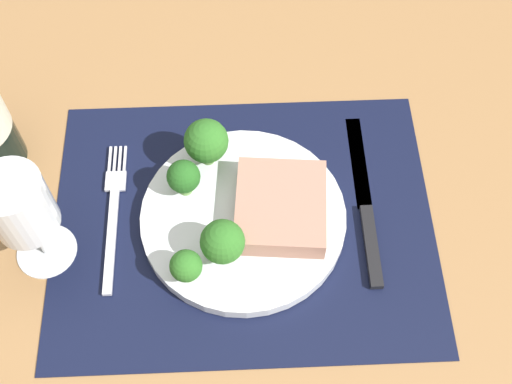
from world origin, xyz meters
The scene contains 11 objects.
ground_plane centered at (0.00, 0.00, -1.50)cm, with size 140.00×110.00×3.00cm, color #996D42.
placemat centered at (0.00, 0.00, 0.15)cm, with size 43.33×33.95×0.30cm, color black.
plate centered at (0.00, 0.00, 1.10)cm, with size 23.22×23.22×1.60cm, color silver.
steak centered at (4.16, 0.12, 3.33)cm, with size 9.90×10.94×2.86cm, color tan.
broccoli_near_steak centered at (-6.48, 3.46, 4.75)cm, with size 3.80×3.80×4.87cm.
broccoli_near_fork centered at (-3.89, 7.50, 5.72)cm, with size 5.10×5.10×6.47cm.
broccoli_back_left centered at (-6.10, -7.26, 4.51)cm, with size 3.46×3.46×4.47cm.
broccoli_center centered at (-2.26, -5.04, 5.40)cm, with size 4.76×4.76×5.94cm.
fork centered at (-14.91, 1.42, 0.55)cm, with size 2.40×19.20×0.50cm.
knife centered at (14.15, 0.53, 0.60)cm, with size 1.80×23.00×0.80cm.
wine_glass centered at (-22.08, -2.81, 9.87)cm, with size 6.70×6.70×14.46cm.
Camera 1 is at (-0.42, -35.82, 68.04)cm, focal length 46.99 mm.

